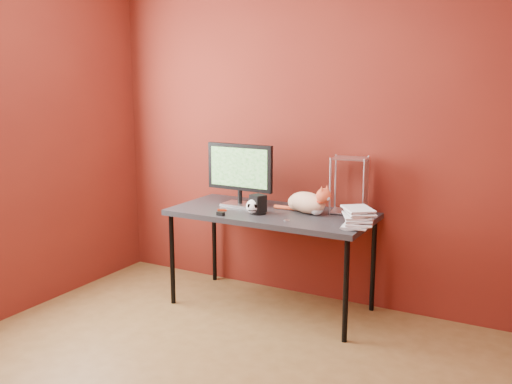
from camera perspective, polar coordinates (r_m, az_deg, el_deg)
The scene contains 11 objects.
room at distance 2.89m, azimuth -8.12°, elevation 5.74°, with size 3.52×3.52×2.61m.
desk at distance 4.25m, azimuth 1.54°, elevation -2.61°, with size 1.50×0.70×0.75m.
monitor at distance 4.37m, azimuth -1.63°, elevation 2.06°, with size 0.56×0.19×0.48m.
cat at distance 4.19m, azimuth 5.15°, elevation -1.04°, with size 0.48×0.28×0.23m.
skull_mug at distance 4.14m, azimuth -0.25°, elevation -1.46°, with size 0.11×0.12×0.11m.
speaker at distance 4.15m, azimuth 0.20°, elevation -1.30°, with size 0.13×0.12×0.14m.
book_stack at distance 3.75m, azimuth 9.28°, elevation 7.00°, with size 0.28×0.29×1.40m.
wire_rack at distance 4.20m, azimuth 9.29°, elevation 0.69°, with size 0.27×0.23×0.42m.
pocket_knife at distance 4.25m, azimuth -3.41°, elevation -1.82°, with size 0.07×0.02×0.01m, color #97230B.
black_gadget at distance 4.11m, azimuth -3.56°, elevation -2.18°, with size 0.06×0.03×0.03m, color black.
washer at distance 3.97m, azimuth 3.08°, elevation -2.85°, with size 0.04×0.04×0.00m, color silver.
Camera 1 is at (1.71, -2.31, 1.72)m, focal length 40.00 mm.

